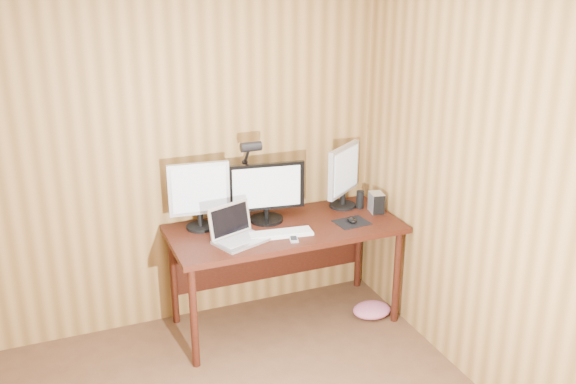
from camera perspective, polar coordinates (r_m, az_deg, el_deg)
room_shell at (r=2.56m, az=-6.12°, el=-9.12°), size 4.00×4.00×4.00m
desk at (r=4.54m, az=-0.58°, el=-4.16°), size 1.60×0.70×0.75m
monitor_center at (r=4.45m, az=-1.95°, el=0.05°), size 0.54×0.24×0.42m
monitor_left at (r=4.35m, az=-7.91°, el=-0.15°), size 0.42×0.20×0.47m
monitor_right at (r=4.71m, az=4.97°, el=1.57°), size 0.36×0.28×0.47m
laptop at (r=4.21m, az=-4.63°, el=-3.56°), size 0.39×0.35×0.23m
keyboard at (r=4.29m, az=-0.74°, el=-3.72°), size 0.45×0.18×0.02m
mousepad at (r=4.52m, az=5.68°, el=-2.71°), size 0.24×0.20×0.00m
mouse at (r=4.51m, az=5.69°, el=-2.48°), size 0.08×0.11×0.04m
hard_drive at (r=4.70m, az=7.87°, el=-0.93°), size 0.11×0.15×0.14m
phone at (r=4.22m, az=0.51°, el=-4.19°), size 0.08×0.11×0.01m
speaker at (r=4.76m, az=6.42°, el=-0.68°), size 0.06×0.06×0.13m
desk_lamp at (r=4.44m, az=-3.54°, el=2.21°), size 0.14×0.20×0.62m
fabric_pile at (r=4.86m, az=7.45°, el=-10.36°), size 0.35×0.31×0.09m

